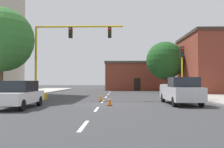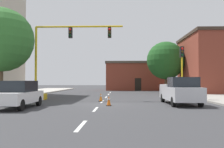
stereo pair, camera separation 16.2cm
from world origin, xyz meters
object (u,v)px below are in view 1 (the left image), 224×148
object	(u,v)px
traffic_light_pole_right	(182,61)
traffic_cone_roadside_a	(110,101)
traffic_signal_gantry	(48,75)
tree_left_near	(1,40)
traffic_cone_roadside_b	(101,97)
pickup_truck_silver	(180,91)
sedan_white_near_left	(19,94)
tree_right_far	(165,61)

from	to	relation	value
traffic_light_pole_right	traffic_cone_roadside_a	bearing A→B (deg)	-141.39
traffic_signal_gantry	traffic_light_pole_right	bearing A→B (deg)	-1.66
tree_left_near	traffic_cone_roadside_a	world-z (taller)	tree_left_near
traffic_cone_roadside_a	traffic_cone_roadside_b	distance (m)	3.80
tree_left_near	pickup_truck_silver	distance (m)	15.10
tree_left_near	traffic_cone_roadside_b	xyz separation A→B (m)	(8.33, 0.57, -4.82)
sedan_white_near_left	traffic_cone_roadside_a	xyz separation A→B (m)	(5.70, 1.61, -0.53)
traffic_light_pole_right	tree_right_far	distance (m)	15.51
tree_left_near	pickup_truck_silver	size ratio (longest dim) A/B	1.45
tree_left_near	pickup_truck_silver	world-z (taller)	tree_left_near
traffic_signal_gantry	sedan_white_near_left	size ratio (longest dim) A/B	1.99
traffic_signal_gantry	traffic_cone_roadside_a	size ratio (longest dim) A/B	12.20
traffic_light_pole_right	sedan_white_near_left	size ratio (longest dim) A/B	1.07
traffic_light_pole_right	traffic_cone_roadside_b	xyz separation A→B (m)	(-7.16, -1.34, -3.17)
traffic_light_pole_right	sedan_white_near_left	world-z (taller)	traffic_light_pole_right
traffic_cone_roadside_b	traffic_signal_gantry	bearing A→B (deg)	161.44
traffic_signal_gantry	traffic_light_pole_right	world-z (taller)	traffic_signal_gantry
traffic_signal_gantry	pickup_truck_silver	bearing A→B (deg)	-20.67
tree_left_near	tree_right_far	xyz separation A→B (m)	(16.89, 17.30, -0.35)
sedan_white_near_left	traffic_cone_roadside_b	xyz separation A→B (m)	(4.85, 5.30, -0.53)
traffic_signal_gantry	traffic_cone_roadside_a	bearing A→B (deg)	-42.46
traffic_signal_gantry	tree_left_near	xyz separation A→B (m)	(-3.30, -2.26, 2.94)
pickup_truck_silver	sedan_white_near_left	size ratio (longest dim) A/B	1.21
traffic_light_pole_right	sedan_white_near_left	bearing A→B (deg)	-151.05
traffic_light_pole_right	pickup_truck_silver	size ratio (longest dim) A/B	0.88
sedan_white_near_left	traffic_cone_roadside_b	size ratio (longest dim) A/B	6.19
tree_left_near	pickup_truck_silver	xyz separation A→B (m)	(14.38, -1.92, -4.20)
sedan_white_near_left	traffic_cone_roadside_a	size ratio (longest dim) A/B	6.15
traffic_signal_gantry	pickup_truck_silver	xyz separation A→B (m)	(11.08, -4.18, -1.26)
traffic_cone_roadside_b	traffic_cone_roadside_a	bearing A→B (deg)	-77.00
sedan_white_near_left	pickup_truck_silver	bearing A→B (deg)	14.49
tree_right_far	sedan_white_near_left	distance (m)	26.09
pickup_truck_silver	traffic_cone_roadside_a	world-z (taller)	pickup_truck_silver
traffic_light_pole_right	traffic_cone_roadside_b	distance (m)	7.94
pickup_truck_silver	traffic_cone_roadside_b	distance (m)	6.56
traffic_light_pole_right	tree_right_far	xyz separation A→B (m)	(1.40, 15.39, 1.29)
pickup_truck_silver	traffic_cone_roadside_b	xyz separation A→B (m)	(-6.04, 2.49, -0.62)
tree_right_far	traffic_cone_roadside_b	xyz separation A→B (m)	(-8.56, -16.73, -4.46)
traffic_light_pole_right	traffic_cone_roadside_b	bearing A→B (deg)	-169.42
pickup_truck_silver	sedan_white_near_left	distance (m)	11.25
tree_left_near	sedan_white_near_left	distance (m)	7.28
tree_left_near	traffic_cone_roadside_a	size ratio (longest dim) A/B	10.74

